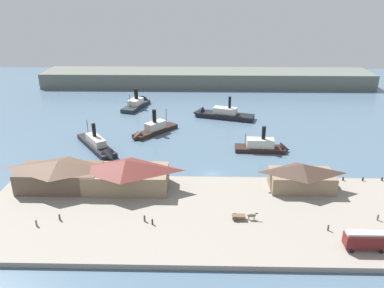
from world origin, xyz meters
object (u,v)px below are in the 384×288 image
Objects in this scene: horse_cart at (243,216)px; mooring_post_east at (363,179)px; pedestrian_standing_center at (378,217)px; ferry_moored_east at (99,147)px; ferry_shed_west_terminal at (302,176)px; pedestrian_by_tram at (144,218)px; pedestrian_near_west_shed at (152,222)px; ferry_shed_east_terminal at (126,174)px; pedestrian_near_cart at (328,228)px; ferry_approaching_west at (152,130)px; ferry_shed_customs_shed at (60,174)px; pedestrian_near_east_shed at (36,223)px; ferry_departing_north at (138,103)px; ferry_approaching_east at (218,114)px; mooring_post_center_east at (382,179)px; pedestrian_walking_west at (60,217)px; mooring_post_west at (343,179)px; street_tram at (366,239)px; ferry_near_quay at (266,147)px.

mooring_post_east is (34.50, 19.32, -0.48)m from horse_cart.
pedestrian_standing_center is 83.93m from ferry_moored_east.
ferry_shed_west_terminal is 18.91m from mooring_post_east.
pedestrian_near_west_shed is at bearing -31.82° from pedestrian_by_tram.
ferry_shed_east_terminal reaches higher than pedestrian_near_cart.
pedestrian_standing_center is 80.56m from ferry_approaching_west.
pedestrian_near_east_shed is at bearing -88.05° from ferry_shed_customs_shed.
ferry_departing_north is (-72.85, 72.45, -0.14)m from mooring_post_east.
ferry_approaching_east is at bearing 39.25° from ferry_approaching_west.
mooring_post_center_east is at bearing 26.10° from horse_cart.
ferry_shed_west_terminal is at bearing -168.43° from mooring_post_center_east.
mooring_post_east is at bearing 21.54° from pedestrian_near_west_shed.
pedestrian_near_east_shed is (0.60, -17.47, -3.13)m from ferry_shed_customs_shed.
mooring_post_east is (56.74, 20.48, -0.32)m from pedestrian_by_tram.
ferry_shed_west_terminal is at bearing -54.59° from ferry_departing_north.
ferry_approaching_west is (-44.23, 41.61, -3.15)m from ferry_shed_west_terminal.
pedestrian_walking_west is 42.11m from ferry_moored_east.
mooring_post_west is (-5.30, 0.07, 0.00)m from mooring_post_east.
ferry_shed_east_terminal is (17.45, -0.12, 0.17)m from ferry_shed_customs_shed.
ferry_departing_north is (-61.35, 101.66, -2.05)m from street_tram.
mooring_post_west is (75.53, 5.43, -3.43)m from ferry_shed_customs_shed.
mooring_post_west is 65.74m from ferry_approaching_east.
pedestrian_walking_west reaches higher than mooring_post_center_east.
ferry_approaching_east is at bearing 106.37° from street_tram.
ferry_shed_customs_shed is 64.63m from ferry_near_quay.
ferry_shed_east_terminal is at bearing -174.54° from mooring_post_west.
horse_cart is at bearing -179.17° from pedestrian_standing_center.
ferry_moored_east is (-22.93, 43.26, -0.53)m from pedestrian_near_west_shed.
pedestrian_walking_west is at bearing -178.41° from horse_cart.
horse_cart is 6.42× the size of mooring_post_west.
ferry_approaching_west is 21.83m from ferry_moored_east.
mooring_post_center_east is at bearing 46.61° from pedestrian_near_cart.
mooring_post_west is 0.03× the size of ferry_approaching_east.
ferry_approaching_west is at bearing 127.50° from street_tram.
pedestrian_near_east_shed is at bearing -151.13° from pedestrian_walking_west.
pedestrian_near_east_shed is 25.42m from pedestrian_near_west_shed.
horse_cart is at bearing 156.74° from street_tram.
pedestrian_walking_west is 21.13m from pedestrian_near_west_shed.
pedestrian_near_east_shed is at bearing 174.71° from street_tram.
pedestrian_walking_west is 0.09× the size of ferry_near_quay.
horse_cart is at bearing -146.42° from mooring_post_west.
street_tram is 0.44× the size of ferry_approaching_west.
ferry_near_quay is at bearing 99.56° from ferry_shed_west_terminal.
horse_cart is at bearing 2.98° from pedestrian_by_tram.
ferry_departing_north is 0.79× the size of ferry_approaching_east.
ferry_departing_north is at bearing 135.17° from ferry_near_quay.
pedestrian_by_tram is 1.00× the size of pedestrian_walking_west.
ferry_approaching_east is at bearing 77.33° from pedestrian_near_west_shed.
street_tram is 118.75m from ferry_departing_north.
mooring_post_center_east is 10.57m from mooring_post_west.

